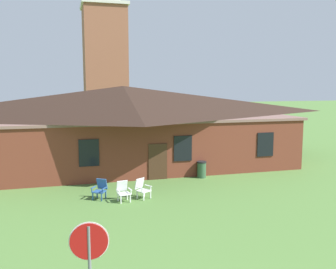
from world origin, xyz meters
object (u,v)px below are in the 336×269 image
Objects in this scene: lawn_chair_near_door at (123,191)px; stop_sign at (90,260)px; trash_bin at (202,169)px; lawn_chair_by_porch at (100,189)px; lawn_chair_left_end at (142,188)px.

stop_sign is at bearing -102.33° from lawn_chair_near_door.
trash_bin is (7.30, 13.09, -1.50)m from stop_sign.
lawn_chair_by_porch is at bearing 147.56° from lawn_chair_near_door.
lawn_chair_near_door is 0.98× the size of trash_bin.
stop_sign is 2.92× the size of lawn_chair_near_door.
lawn_chair_near_door is 0.98m from lawn_chair_left_end.
lawn_chair_near_door and lawn_chair_left_end have the same top height.
stop_sign reaches higher than lawn_chair_near_door.
lawn_chair_near_door is at bearing -32.44° from lawn_chair_by_porch.
trash_bin is (4.19, 2.99, -0.00)m from lawn_chair_left_end.
trash_bin is at bearing 35.52° from lawn_chair_left_end.
lawn_chair_by_porch is 1.00× the size of lawn_chair_near_door.
lawn_chair_left_end is at bearing 72.87° from stop_sign.
lawn_chair_left_end is (0.96, 0.23, 0.00)m from lawn_chair_near_door.
lawn_chair_near_door is at bearing 77.67° from stop_sign.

